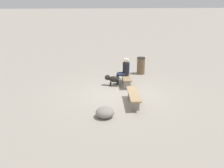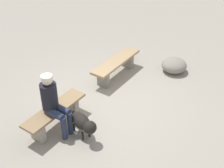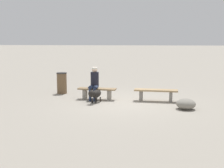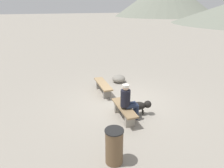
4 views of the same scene
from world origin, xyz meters
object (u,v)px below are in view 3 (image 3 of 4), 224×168
at_px(seated_person, 94,81).
at_px(trash_bin, 62,83).
at_px(dog, 95,94).
at_px(bench_right, 97,92).
at_px(bench_left, 156,93).
at_px(boulder, 186,104).

bearing_deg(seated_person, trash_bin, -31.29).
bearing_deg(dog, trash_bin, -113.32).
bearing_deg(dog, bench_right, -155.25).
relative_size(dog, trash_bin, 0.82).
distance_m(bench_left, dog, 2.40).
bearing_deg(seated_person, bench_left, -176.11).
relative_size(bench_left, bench_right, 1.10).
distance_m(bench_right, boulder, 3.62).
xyz_separation_m(seated_person, trash_bin, (1.69, -1.22, -0.29)).
relative_size(bench_right, boulder, 2.31).
xyz_separation_m(bench_right, trash_bin, (1.78, -1.15, 0.15)).
bearing_deg(seated_person, boulder, 164.59).
bearing_deg(bench_left, dog, 18.24).
relative_size(seated_person, trash_bin, 1.40).
bearing_deg(bench_right, trash_bin, -28.56).
bearing_deg(bench_right, boulder, 162.39).
xyz_separation_m(bench_right, dog, (-0.03, 0.69, 0.03)).
bearing_deg(trash_bin, boulder, 154.21).
xyz_separation_m(bench_left, boulder, (-1.00, 1.23, -0.16)).
bearing_deg(bench_left, seated_person, 3.37).
height_order(trash_bin, boulder, trash_bin).
height_order(dog, boulder, dog).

